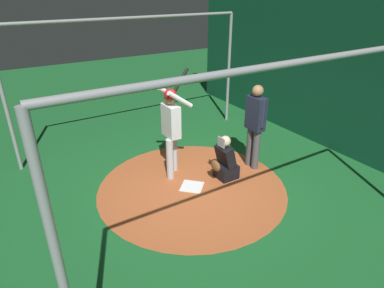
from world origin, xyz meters
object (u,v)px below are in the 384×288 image
(catcher, at_px, (225,162))
(umpire, at_px, (255,122))
(batter, at_px, (172,124))
(baseball_0, at_px, (226,157))
(home_plate, at_px, (192,186))

(catcher, distance_m, umpire, 1.05)
(batter, distance_m, umpire, 1.75)
(batter, xyz_separation_m, baseball_0, (-1.35, 0.07, -1.09))
(batter, height_order, baseball_0, batter)
(batter, bearing_deg, home_plate, 95.56)
(umpire, bearing_deg, home_plate, 1.09)
(batter, height_order, catcher, batter)
(home_plate, xyz_separation_m, batter, (0.07, -0.67, 1.12))
(home_plate, bearing_deg, batter, -84.44)
(catcher, distance_m, baseball_0, 0.90)
(home_plate, relative_size, batter, 0.19)
(home_plate, distance_m, batter, 1.31)
(home_plate, height_order, baseball_0, baseball_0)
(umpire, distance_m, baseball_0, 1.18)
(home_plate, bearing_deg, catcher, 176.13)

